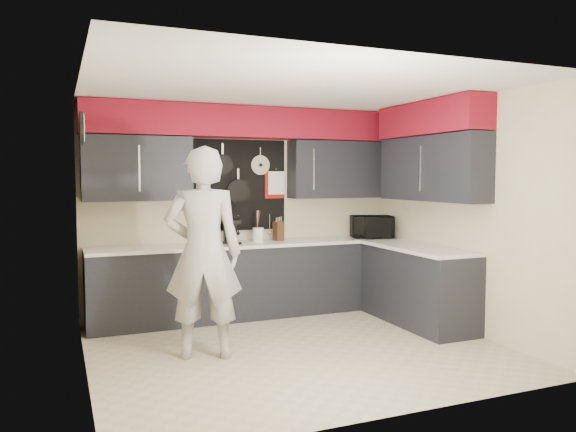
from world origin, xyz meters
name	(u,v)px	position (x,y,z in m)	size (l,w,h in m)	color
ground	(297,348)	(0.00, 0.00, 0.00)	(4.00, 4.00, 0.00)	#C1B696
back_wall_assembly	(247,154)	(0.01, 1.60, 2.01)	(4.00, 0.36, 2.60)	beige
right_wall_assembly	(435,158)	(1.85, 0.26, 1.94)	(0.36, 3.50, 2.60)	beige
left_wall_assembly	(84,223)	(-1.99, 0.02, 1.33)	(0.05, 3.50, 2.60)	beige
base_cabinets	(297,281)	(0.49, 1.13, 0.46)	(3.95, 2.20, 0.92)	black
microwave	(371,227)	(1.66, 1.34, 1.07)	(0.53, 0.36, 0.29)	black
knife_block	(278,231)	(0.39, 1.51, 1.04)	(0.11, 0.11, 0.24)	#361F11
utensil_crock	(258,235)	(0.10, 1.45, 1.01)	(0.14, 0.14, 0.18)	white
coffee_maker	(231,231)	(-0.26, 1.40, 1.07)	(0.19, 0.22, 0.29)	black
person	(203,253)	(-0.93, 0.09, 1.01)	(0.74, 0.48, 2.01)	#A3A3A1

